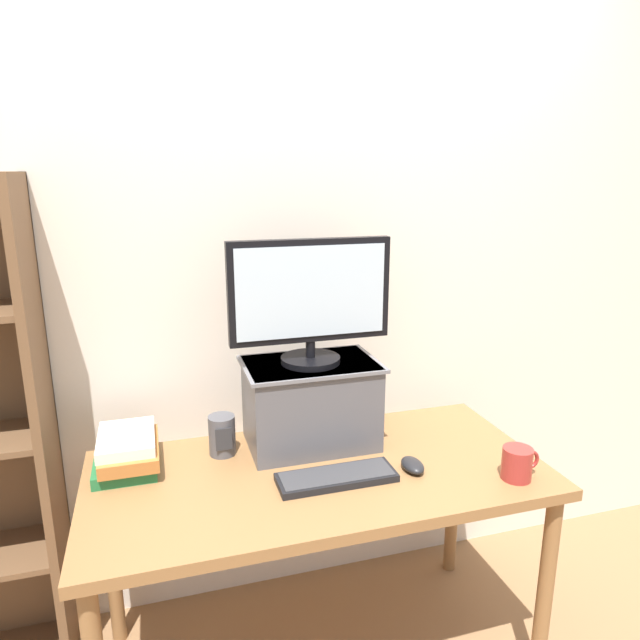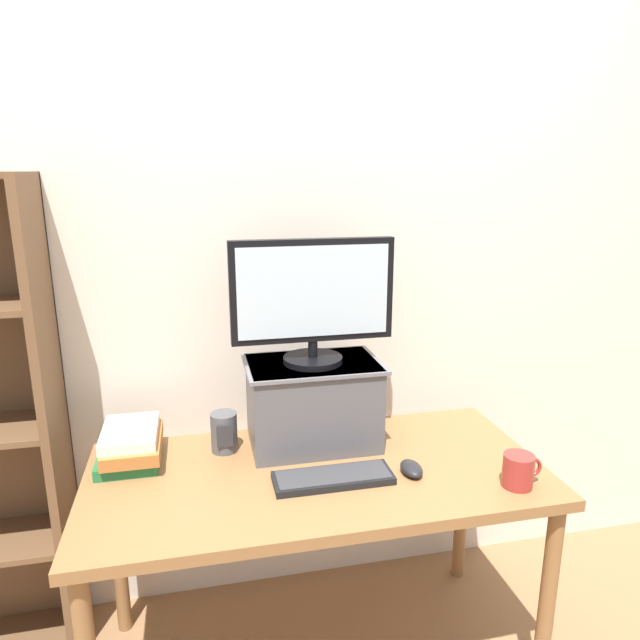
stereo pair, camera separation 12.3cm
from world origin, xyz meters
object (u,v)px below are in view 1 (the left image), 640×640
(riser_box, at_px, (311,402))
(desk, at_px, (319,491))
(coffee_mug, at_px, (518,463))
(desk_speaker, at_px, (222,435))
(computer_mouse, at_px, (413,465))
(book_stack, at_px, (127,452))
(keyboard, at_px, (337,477))
(computer_monitor, at_px, (310,298))

(riser_box, bearing_deg, desk, -98.19)
(riser_box, height_order, coffee_mug, riser_box)
(riser_box, distance_m, desk_speaker, 0.32)
(computer_mouse, height_order, desk_speaker, desk_speaker)
(desk_speaker, bearing_deg, book_stack, -178.70)
(keyboard, relative_size, book_stack, 1.36)
(computer_monitor, height_order, book_stack, computer_monitor)
(book_stack, bearing_deg, desk_speaker, 1.30)
(desk, relative_size, book_stack, 5.36)
(book_stack, bearing_deg, keyboard, -23.66)
(computer_mouse, distance_m, desk_speaker, 0.63)
(coffee_mug, bearing_deg, riser_box, 142.85)
(computer_monitor, bearing_deg, coffee_mug, -37.05)
(book_stack, bearing_deg, computer_monitor, -0.28)
(riser_box, distance_m, computer_mouse, 0.40)
(computer_mouse, xyz_separation_m, book_stack, (-0.86, 0.28, 0.04))
(computer_mouse, distance_m, coffee_mug, 0.32)
(computer_mouse, relative_size, book_stack, 0.39)
(computer_mouse, bearing_deg, computer_monitor, 133.13)
(riser_box, xyz_separation_m, coffee_mug, (0.54, -0.41, -0.10))
(coffee_mug, distance_m, desk_speaker, 0.94)
(computer_monitor, bearing_deg, keyboard, -88.61)
(desk, xyz_separation_m, coffee_mug, (0.57, -0.23, 0.13))
(computer_monitor, xyz_separation_m, desk_speaker, (-0.30, 0.01, -0.45))
(desk, xyz_separation_m, desk_speaker, (-0.28, 0.19, 0.15))
(desk, relative_size, computer_monitor, 2.67)
(computer_monitor, xyz_separation_m, keyboard, (0.01, -0.26, -0.50))
(keyboard, relative_size, desk_speaker, 2.72)
(desk, relative_size, desk_speaker, 10.68)
(riser_box, relative_size, coffee_mug, 3.67)
(desk, xyz_separation_m, computer_monitor, (0.03, 0.18, 0.59))
(riser_box, bearing_deg, coffee_mug, -37.15)
(computer_monitor, distance_m, computer_mouse, 0.62)
(desk, height_order, book_stack, book_stack)
(computer_monitor, height_order, coffee_mug, computer_monitor)
(riser_box, relative_size, computer_mouse, 4.37)
(desk, distance_m, desk_speaker, 0.37)
(coffee_mug, relative_size, desk_speaker, 0.92)
(riser_box, distance_m, keyboard, 0.30)
(keyboard, bearing_deg, computer_mouse, -2.04)
(computer_monitor, bearing_deg, computer_mouse, -46.87)
(desk, height_order, riser_box, riser_box)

